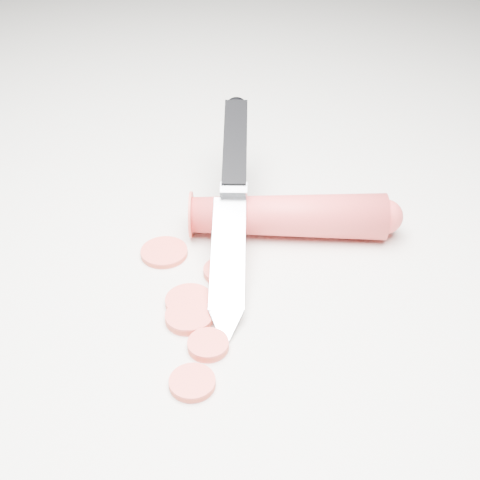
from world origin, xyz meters
The scene contains 10 objects.
ground centered at (0.00, 0.00, 0.00)m, with size 2.40×2.40×0.00m, color silver.
carrot centered at (0.00, 0.07, 0.02)m, with size 0.04×0.04×0.18m, color red.
carrot_slice_0 centered at (-0.01, -0.07, 0.00)m, with size 0.04×0.04×0.01m, color #E44439.
carrot_slice_1 centered at (-0.02, -0.06, 0.00)m, with size 0.04×0.04×0.01m, color #E44439.
carrot_slice_2 centered at (-0.02, -0.01, 0.00)m, with size 0.03×0.03×0.01m, color #E44439.
carrot_slice_3 centered at (0.03, -0.12, 0.00)m, with size 0.03×0.03×0.01m, color #E44439.
carrot_slice_4 centered at (0.02, -0.09, 0.00)m, with size 0.03×0.03×0.01m, color #E44439.
carrot_slice_5 centered at (-0.08, -0.01, 0.00)m, with size 0.04×0.04×0.01m, color #E44439.
carrot_slice_6 centered at (-0.01, -0.07, 0.00)m, with size 0.04×0.04×0.01m, color #E44439.
kitchen_knife centered at (-0.03, 0.03, 0.04)m, with size 0.16×0.25×0.09m, color silver, non-canonical shape.
Camera 1 is at (0.23, -0.37, 0.37)m, focal length 50.00 mm.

